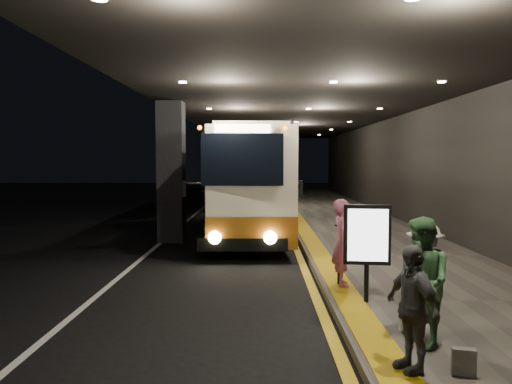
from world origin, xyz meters
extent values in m
plane|color=black|center=(0.00, 0.00, 0.00)|extent=(90.00, 90.00, 0.00)
cube|color=silver|center=(-1.80, 5.00, 0.01)|extent=(0.12, 50.00, 0.01)
cube|color=gold|center=(2.35, 5.00, 0.01)|extent=(0.18, 50.00, 0.01)
cube|color=#514C44|center=(4.75, 5.00, 0.07)|extent=(4.50, 50.00, 0.15)
cube|color=gold|center=(2.85, 5.00, 0.16)|extent=(0.50, 50.00, 0.01)
cube|color=black|center=(7.00, 5.00, 3.00)|extent=(0.10, 50.00, 6.00)
cube|color=black|center=(-1.50, 4.00, 2.20)|extent=(0.80, 0.80, 4.40)
cube|color=black|center=(-1.50, 16.00, 2.20)|extent=(0.80, 0.80, 4.40)
cube|color=black|center=(2.50, 5.00, 4.60)|extent=(9.00, 50.00, 0.40)
cube|color=beige|center=(0.87, 5.92, 1.91)|extent=(2.73, 10.99, 3.09)
cube|color=#926315|center=(0.87, 5.92, 0.77)|extent=(2.75, 11.01, 0.82)
cube|color=black|center=(0.87, 0.44, 2.59)|extent=(2.00, 0.14, 1.27)
cube|color=black|center=(0.87, 0.52, 0.50)|extent=(2.23, 0.34, 0.32)
cylinder|color=black|center=(-0.15, 2.46, 0.45)|extent=(0.25, 0.91, 0.91)
cylinder|color=black|center=(1.88, 2.46, 0.45)|extent=(0.25, 0.91, 0.91)
cylinder|color=black|center=(-0.15, 9.55, 0.45)|extent=(0.25, 0.91, 0.91)
cylinder|color=black|center=(1.88, 9.55, 0.45)|extent=(0.25, 0.91, 0.91)
sphere|color=#FFEAA5|center=(0.19, 0.43, 0.68)|extent=(0.33, 0.33, 0.33)
sphere|color=#FFEAA5|center=(1.55, 0.43, 0.68)|extent=(0.33, 0.33, 0.33)
cube|color=#FFF2BF|center=(0.87, 0.43, 3.34)|extent=(1.36, 0.11, 0.20)
cube|color=beige|center=(0.82, 19.44, 2.18)|extent=(3.27, 12.57, 3.53)
cube|color=#926315|center=(0.82, 19.44, 0.88)|extent=(3.29, 12.59, 0.93)
cube|color=black|center=(0.82, 13.19, 2.96)|extent=(2.28, 0.18, 1.45)
cube|color=black|center=(0.82, 13.27, 0.57)|extent=(2.55, 0.39, 0.36)
cylinder|color=black|center=(-0.36, 15.50, 0.52)|extent=(0.29, 1.04, 1.04)
cylinder|color=black|center=(1.99, 15.50, 0.52)|extent=(0.29, 1.04, 1.04)
cylinder|color=black|center=(-0.36, 23.59, 0.52)|extent=(0.29, 1.04, 1.04)
cylinder|color=black|center=(1.99, 23.59, 0.52)|extent=(0.29, 1.04, 1.04)
cube|color=beige|center=(1.02, 30.08, 2.12)|extent=(3.08, 12.19, 3.43)
cube|color=#926315|center=(1.02, 30.08, 0.86)|extent=(3.10, 12.22, 0.91)
cube|color=black|center=(1.02, 24.01, 2.87)|extent=(2.22, 0.16, 1.41)
cube|color=black|center=(1.02, 24.09, 0.55)|extent=(2.48, 0.37, 0.35)
cylinder|color=black|center=(-0.12, 26.25, 0.50)|extent=(0.28, 1.01, 1.01)
cylinder|color=black|center=(2.16, 26.25, 0.50)|extent=(0.28, 1.01, 1.01)
cylinder|color=black|center=(-0.12, 34.11, 0.50)|extent=(0.28, 1.01, 1.01)
cylinder|color=black|center=(2.16, 34.11, 0.50)|extent=(0.28, 1.01, 1.01)
imported|color=#CF6080|center=(2.89, -2.15, 0.99)|extent=(0.40, 0.61, 1.68)
imported|color=#37633A|center=(3.41, -5.27, 0.99)|extent=(0.65, 0.90, 1.69)
imported|color=#BABCB5|center=(3.80, -4.21, 0.90)|extent=(0.80, 1.07, 1.50)
imported|color=#4B4C50|center=(3.04, -6.05, 0.88)|extent=(0.72, 0.96, 1.47)
cube|color=black|center=(3.59, -6.20, 0.31)|extent=(0.28, 0.17, 0.32)
cube|color=#ADA4A3|center=(3.41, -4.73, 0.30)|extent=(0.25, 0.15, 0.31)
cylinder|color=black|center=(3.12, -3.27, 0.48)|extent=(0.08, 0.08, 0.65)
cube|color=black|center=(3.12, -3.27, 1.31)|extent=(0.80, 0.19, 1.02)
cube|color=white|center=(3.12, -3.33, 1.31)|extent=(0.67, 0.09, 0.88)
cylinder|color=black|center=(2.83, -2.10, 0.73)|extent=(0.05, 0.05, 1.17)
camera|label=1|loc=(1.30, -11.68, 2.57)|focal=35.00mm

